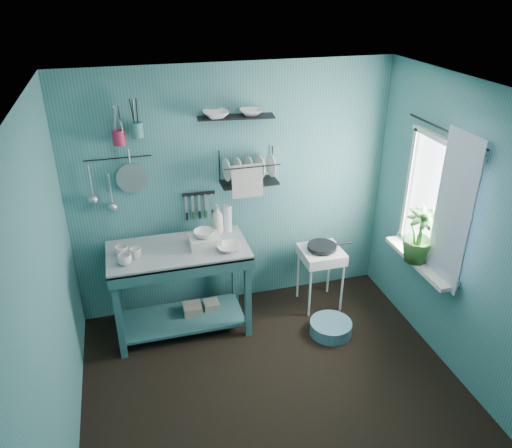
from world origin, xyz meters
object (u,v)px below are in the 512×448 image
object	(u,v)px
work_counter	(181,290)
utensil_cup_magenta	(119,137)
dish_rack	(249,168)
colander	(132,178)
storage_tin_large	(193,314)
soap_bottle	(217,219)
mug_right	(122,251)
water_bottle	(227,218)
utensil_cup_teal	(137,130)
mug_mid	(136,253)
floor_basin	(331,328)
hotplate_stand	(320,277)
wash_tub	(205,241)
frying_pan	(322,246)
storage_tin_small	(212,310)
mug_left	(125,260)
potted_plant	(419,235)

from	to	relation	value
work_counter	utensil_cup_magenta	xyz separation A→B (m)	(-0.40, 0.32, 1.46)
dish_rack	colander	distance (m)	1.09
storage_tin_large	colander	bearing A→B (deg)	145.17
soap_bottle	mug_right	bearing A→B (deg)	-167.74
water_bottle	utensil_cup_teal	xyz separation A→B (m)	(-0.76, 0.10, 0.91)
dish_rack	mug_mid	bearing A→B (deg)	-159.66
floor_basin	hotplate_stand	bearing A→B (deg)	82.07
wash_tub	soap_bottle	xyz separation A→B (m)	(0.17, 0.22, 0.10)
hotplate_stand	frying_pan	size ratio (longest dim) A/B	2.21
frying_pan	storage_tin_large	distance (m)	1.48
storage_tin_small	mug_left	bearing A→B (deg)	-162.90
wash_tub	frying_pan	size ratio (longest dim) A/B	0.93
mug_left	utensil_cup_teal	bearing A→B (deg)	63.73
floor_basin	mug_mid	bearing A→B (deg)	166.97
hotplate_stand	utensil_cup_magenta	xyz separation A→B (m)	(-1.86, 0.29, 1.58)
work_counter	potted_plant	distance (m)	2.28
mug_mid	floor_basin	world-z (taller)	mug_mid
wash_tub	hotplate_stand	xyz separation A→B (m)	(1.21, 0.05, -0.63)
soap_bottle	utensil_cup_teal	xyz separation A→B (m)	(-0.66, 0.12, 0.90)
frying_pan	utensil_cup_magenta	bearing A→B (deg)	171.13
wash_tub	soap_bottle	size ratio (longest dim) A/B	0.94
mug_left	storage_tin_small	size ratio (longest dim) A/B	0.61
mug_right	potted_plant	distance (m)	2.68
mug_right	storage_tin_large	xyz separation A→B (m)	(0.60, 0.05, -0.85)
water_bottle	storage_tin_small	size ratio (longest dim) A/B	1.40
work_counter	mug_right	distance (m)	0.71
mug_right	floor_basin	world-z (taller)	mug_right
mug_mid	utensil_cup_teal	distance (m)	1.08
work_counter	mug_right	world-z (taller)	mug_right
wash_tub	floor_basin	world-z (taller)	wash_tub
utensil_cup_teal	hotplate_stand	bearing A→B (deg)	-9.69
frying_pan	utensil_cup_teal	distance (m)	2.14
work_counter	storage_tin_large	world-z (taller)	work_counter
wash_tub	water_bottle	bearing A→B (deg)	41.63
frying_pan	work_counter	bearing A→B (deg)	-178.77
frying_pan	storage_tin_small	distance (m)	1.31
colander	floor_basin	xyz separation A→B (m)	(1.72, -0.82, -1.45)
potted_plant	wash_tub	bearing A→B (deg)	161.33
wash_tub	hotplate_stand	size ratio (longest dim) A/B	0.42
dish_rack	utensil_cup_magenta	bearing A→B (deg)	-178.38
mug_left	utensil_cup_teal	size ratio (longest dim) A/B	0.95
dish_rack	storage_tin_small	distance (m)	1.52
dish_rack	floor_basin	xyz separation A→B (m)	(0.63, -0.74, -1.47)
mug_mid	utensil_cup_teal	size ratio (longest dim) A/B	0.77
hotplate_stand	utensil_cup_magenta	bearing A→B (deg)	172.36
frying_pan	floor_basin	size ratio (longest dim) A/B	0.73
floor_basin	storage_tin_small	bearing A→B (deg)	153.21
work_counter	wash_tub	size ratio (longest dim) A/B	4.62
storage_tin_large	storage_tin_small	distance (m)	0.20
dish_rack	storage_tin_large	bearing A→B (deg)	-157.30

